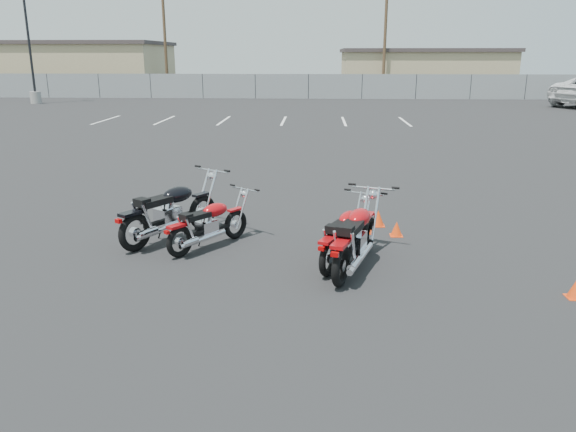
{
  "coord_description": "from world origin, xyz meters",
  "views": [
    {
      "loc": [
        0.64,
        -8.11,
        3.16
      ],
      "look_at": [
        0.2,
        0.6,
        0.65
      ],
      "focal_mm": 35.0,
      "sensor_mm": 36.0,
      "label": 1
    }
  ],
  "objects_px": {
    "motorcycle_third_red": "(345,236)",
    "motorcycle_second_black": "(170,212)",
    "motorcycle_rear_red": "(356,238)",
    "motorcycle_front_red": "(209,224)"
  },
  "relations": [
    {
      "from": "motorcycle_third_red",
      "to": "motorcycle_second_black",
      "type": "bearing_deg",
      "value": 162.1
    },
    {
      "from": "motorcycle_front_red",
      "to": "motorcycle_rear_red",
      "type": "distance_m",
      "value": 2.56
    },
    {
      "from": "motorcycle_front_red",
      "to": "motorcycle_third_red",
      "type": "distance_m",
      "value": 2.34
    },
    {
      "from": "motorcycle_second_black",
      "to": "motorcycle_rear_red",
      "type": "relative_size",
      "value": 0.97
    },
    {
      "from": "motorcycle_front_red",
      "to": "motorcycle_rear_red",
      "type": "height_order",
      "value": "motorcycle_rear_red"
    },
    {
      "from": "motorcycle_second_black",
      "to": "motorcycle_rear_red",
      "type": "distance_m",
      "value": 3.41
    },
    {
      "from": "motorcycle_third_red",
      "to": "motorcycle_rear_red",
      "type": "height_order",
      "value": "motorcycle_rear_red"
    },
    {
      "from": "motorcycle_front_red",
      "to": "motorcycle_rear_red",
      "type": "xyz_separation_m",
      "value": [
        2.42,
        -0.85,
        0.08
      ]
    },
    {
      "from": "motorcycle_second_black",
      "to": "motorcycle_third_red",
      "type": "bearing_deg",
      "value": -17.9
    },
    {
      "from": "motorcycle_second_black",
      "to": "motorcycle_third_red",
      "type": "relative_size",
      "value": 1.12
    }
  ]
}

